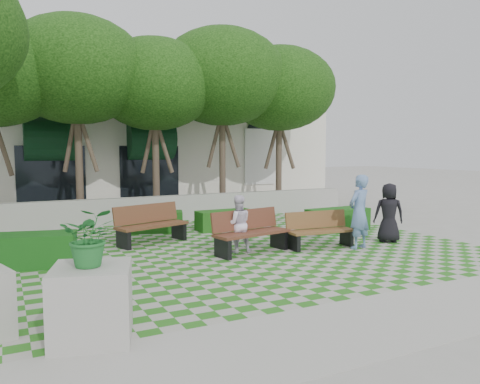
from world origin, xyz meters
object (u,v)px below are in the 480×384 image
hedge_east (338,220)px  hedge_west (25,251)px  bench_east (320,230)px  bench_mid (250,232)px  planter_front (92,287)px  person_white (238,224)px  person_blue (359,212)px  bench_west (151,225)px  hedge_midleft (152,222)px  hedge_midright (225,220)px  person_dark (389,213)px

hedge_east → hedge_west: bearing=-176.6°
bench_east → bench_mid: size_ratio=0.87×
planter_front → person_white: size_ratio=1.26×
person_blue → bench_west: bearing=-48.1°
hedge_midleft → bench_mid: bearing=-71.3°
hedge_midleft → bench_west: bearing=-107.8°
hedge_east → planter_front: bearing=-147.9°
bench_east → planter_front: (-6.30, -3.44, 0.28)m
bench_east → person_white: 2.22m
hedge_midright → hedge_east: bearing=-30.1°
person_blue → person_white: (-2.98, 1.01, -0.24)m
planter_front → bench_west: bearing=67.0°
hedge_east → hedge_west: 8.98m
bench_east → bench_west: bearing=150.2°
bench_mid → hedge_west: (-5.04, 0.95, -0.14)m
bench_west → hedge_midright: bearing=2.8°
hedge_east → person_dark: (0.11, -2.05, 0.46)m
bench_east → hedge_east: bearing=45.4°
person_dark → person_white: bearing=22.5°
hedge_midleft → person_dark: 7.00m
hedge_west → person_white: 4.86m
hedge_west → person_dark: 9.21m
person_blue → person_dark: 1.34m
person_dark → person_white: (-4.29, 0.73, -0.10)m
person_blue → person_dark: (1.30, 0.28, -0.14)m
bench_west → planter_front: (-2.54, -5.97, 0.22)m
bench_mid → hedge_midleft: size_ratio=1.15×
bench_east → person_dark: bearing=-3.0°
person_dark → person_white: person_dark is taller
bench_mid → person_dark: bearing=-19.0°
hedge_east → person_white: bearing=-162.5°
bench_west → hedge_midright: 2.91m
hedge_midright → person_dark: 5.02m
bench_east → bench_west: (-3.76, 2.52, 0.06)m
person_dark → hedge_east: bearing=-54.7°
hedge_west → planter_front: bearing=-82.3°
hedge_east → hedge_west: hedge_west is taller
planter_front → person_blue: (7.13, 2.90, 0.23)m
hedge_west → hedge_midright: bearing=21.6°
bench_west → hedge_west: bench_west is taller
hedge_midright → person_white: person_white is taller
hedge_midright → person_white: bearing=-109.4°
person_white → bench_east: bearing=-178.1°
bench_west → person_blue: person_blue is taller
person_dark → hedge_midleft: bearing=-7.6°
planter_front → bench_east: bearing=28.7°
planter_front → person_dark: planter_front is taller
hedge_midleft → hedge_west: (-3.71, -2.96, 0.05)m
hedge_east → hedge_west: (-8.96, -0.54, 0.01)m
person_dark → bench_west: bearing=6.9°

